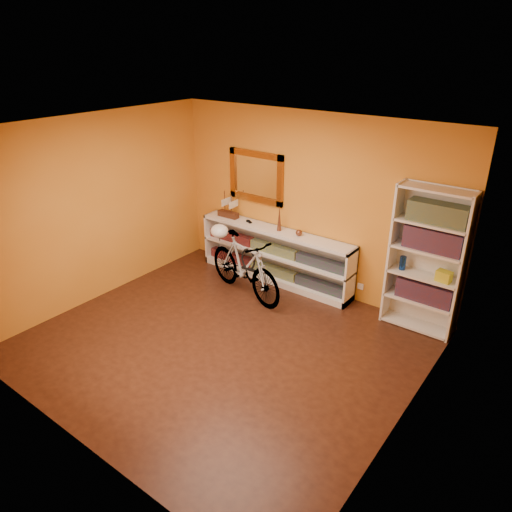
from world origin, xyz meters
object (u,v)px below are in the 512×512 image
Objects in this scene: helmet at (219,231)px; bicycle at (244,266)px; console_unit at (275,255)px; bookcase at (426,261)px.

bicycle is at bearing -14.21° from helmet.
helmet reaches higher than console_unit.
bookcase is 2.48m from bicycle.
console_unit is 1.63× the size of bicycle.
bookcase reaches higher than console_unit.
helmet is (-2.93, -0.53, -0.12)m from bookcase.
bicycle is (-0.08, -0.66, 0.04)m from console_unit.
helmet is at bearing 90.00° from bicycle.
bookcase reaches higher than bicycle.
console_unit is 1.37× the size of bookcase.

